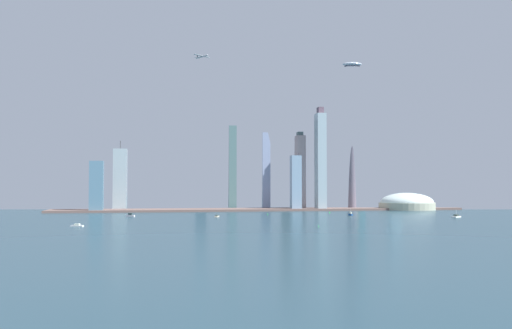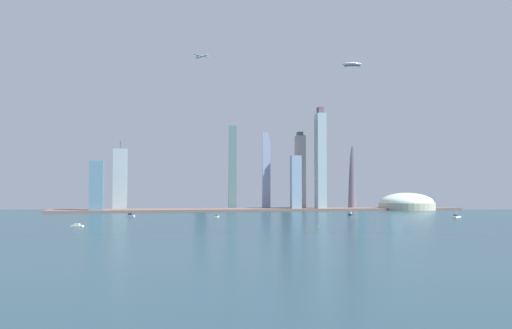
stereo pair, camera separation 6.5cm
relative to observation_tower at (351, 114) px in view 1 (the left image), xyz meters
name	(u,v)px [view 1 (the left image)]	position (x,y,z in m)	size (l,w,h in m)	color
ground_plane	(352,232)	(-173.38, -472.87, -178.90)	(6000.00, 6000.00, 0.00)	#233F4C
waterfront_pier	(262,209)	(-173.38, -17.65, -177.09)	(730.09, 72.09, 3.62)	#715952
observation_tower	(351,114)	(0.00, 0.00, 0.00)	(46.71, 46.71, 377.20)	slate
stadium_dome	(407,204)	(94.93, -30.56, -167.73)	(101.54, 101.54, 35.71)	#B0B399
skyscraper_0	(232,168)	(-220.47, 39.53, -101.03)	(14.15, 25.83, 155.74)	slate
skyscraper_1	(353,194)	(19.32, 44.69, -151.50)	(14.58, 17.91, 58.26)	#B8B69C
skyscraper_2	(300,172)	(-99.28, 1.14, -109.62)	(15.53, 27.63, 143.04)	#AA9696
skyscraper_3	(288,165)	(-104.88, 68.71, -93.37)	(25.65, 17.18, 174.37)	gray
skyscraper_4	(120,180)	(-423.20, 29.96, -123.98)	(23.74, 25.82, 124.65)	#9EB4BC
skyscraper_5	(201,162)	(-275.86, 79.75, -89.84)	(19.87, 15.79, 178.11)	#7B99AC
skyscraper_6	(96,194)	(-466.45, 47.25, -150.39)	(17.37, 19.38, 61.99)	#88ACB7
skyscraper_7	(394,180)	(121.00, 80.47, -123.87)	(23.15, 19.85, 114.02)	#7EABC3
skyscraper_8	(296,183)	(-114.80, -28.88, -130.07)	(17.86, 16.78, 97.67)	#81A1BB
skyscraper_9	(320,161)	(-68.72, -28.09, -89.70)	(16.14, 23.44, 185.54)	#9FB7C1
skyscraper_10	(97,187)	(-456.42, -35.36, -136.44)	(22.24, 18.50, 84.92)	slate
skyscraper_11	(360,166)	(46.72, 80.64, -93.88)	(13.61, 26.14, 174.88)	teal
skyscraper_12	(266,170)	(-158.66, 26.76, -105.64)	(14.76, 17.99, 152.51)	#8FA0C5
boat_0	(456,216)	(52.29, -271.81, -177.43)	(18.37, 16.20, 10.93)	white
boat_1	(217,216)	(-274.06, -209.19, -177.67)	(8.28, 14.80, 3.31)	beige
boat_2	(77,226)	(-439.26, -358.12, -177.76)	(14.54, 9.10, 3.14)	white
boat_3	(130,215)	(-393.54, -176.31, -177.11)	(13.04, 9.04, 4.94)	white
boat_4	(351,214)	(-74.90, -199.48, -177.02)	(4.76, 7.86, 11.79)	#1E4B8D
channel_buoy_0	(330,212)	(-84.36, -128.39, -177.49)	(1.77, 1.77, 2.83)	green
channel_buoy_1	(319,226)	(-185.29, -404.83, -177.91)	(1.09, 1.09, 1.98)	green
channel_buoy_2	(268,214)	(-191.60, -158.32, -177.74)	(1.52, 1.52, 2.32)	green
airplane	(202,56)	(-279.10, 14.21, 100.74)	(30.71, 29.04, 8.03)	#B3B9BF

